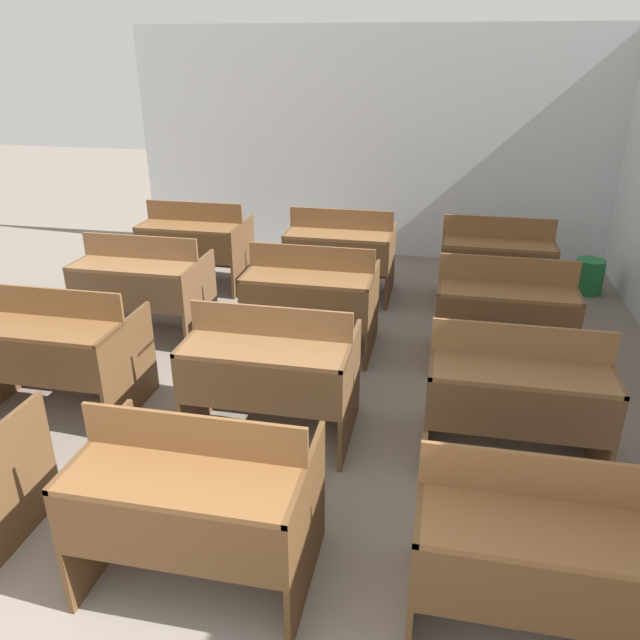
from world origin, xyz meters
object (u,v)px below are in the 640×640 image
object	(u,v)px
bench_front_center	(196,500)
bench_third_center	(311,297)
bench_front_right	(541,548)
bench_second_left	(56,349)
bench_third_left	(142,285)
bench_back_right	(495,262)
bench_back_center	(340,252)
bench_back_left	(195,243)
wastepaper_bin	(589,276)
bench_second_center	(271,371)
bench_third_right	(503,311)
bench_second_right	(516,394)

from	to	relation	value
bench_front_center	bench_third_center	world-z (taller)	same
bench_front_center	bench_front_right	xyz separation A→B (m)	(1.58, 0.00, 0.00)
bench_front_right	bench_second_left	size ratio (longest dim) A/B	1.00
bench_front_right	bench_third_left	bearing A→B (deg)	139.94
bench_front_right	bench_back_right	size ratio (longest dim) A/B	1.00
bench_third_center	bench_front_right	bearing A→B (deg)	-59.03
bench_third_left	bench_back_center	size ratio (longest dim) A/B	1.00
bench_back_left	wastepaper_bin	bearing A→B (deg)	8.43
bench_third_center	bench_third_left	bearing A→B (deg)	-179.85
bench_front_center	bench_third_left	world-z (taller)	same
bench_second_center	wastepaper_bin	xyz separation A→B (m)	(2.64, 3.32, -0.30)
bench_back_center	bench_front_center	bearing A→B (deg)	-90.03
bench_third_right	bench_front_center	bearing A→B (deg)	-120.52
bench_front_right	bench_third_right	distance (m)	2.69
bench_third_left	bench_back_right	world-z (taller)	same
bench_front_right	bench_back_center	bearing A→B (deg)	111.52
bench_second_right	wastepaper_bin	distance (m)	3.48
bench_back_right	bench_second_center	bearing A→B (deg)	-120.61
bench_second_left	bench_third_right	xyz separation A→B (m)	(3.19, 1.37, 0.00)
wastepaper_bin	bench_back_right	bearing A→B (deg)	-149.18
bench_third_left	wastepaper_bin	xyz separation A→B (m)	(4.24, 1.96, -0.30)
bench_third_center	bench_back_center	world-z (taller)	same
bench_second_left	bench_third_center	size ratio (longest dim) A/B	1.00
bench_front_center	wastepaper_bin	bearing A→B (deg)	60.33
bench_third_right	bench_back_center	bearing A→B (deg)	140.46
bench_front_right	bench_second_center	bearing A→B (deg)	140.24
bench_second_center	wastepaper_bin	distance (m)	4.25
bench_back_right	wastepaper_bin	bearing A→B (deg)	30.82
bench_second_center	bench_back_right	world-z (taller)	same
bench_front_right	bench_back_left	world-z (taller)	same
bench_third_right	bench_back_right	distance (m)	1.31
bench_second_right	bench_third_left	world-z (taller)	same
bench_second_center	bench_back_center	bearing A→B (deg)	89.94
bench_second_right	bench_third_right	distance (m)	1.36
bench_second_left	bench_third_left	world-z (taller)	same
bench_third_left	bench_front_right	bearing A→B (deg)	-40.06
bench_second_center	wastepaper_bin	world-z (taller)	bench_second_center
bench_front_center	bench_back_right	distance (m)	4.32
bench_second_left	bench_second_center	world-z (taller)	same
bench_second_center	bench_second_right	bearing A→B (deg)	0.80
bench_back_left	bench_front_right	bearing A→B (deg)	-51.33
bench_second_right	bench_third_left	size ratio (longest dim) A/B	1.00
bench_third_right	bench_back_center	xyz separation A→B (m)	(-1.59, 1.31, 0.00)
bench_second_right	bench_third_center	distance (m)	2.09
bench_second_right	bench_back_center	world-z (taller)	same
bench_third_left	bench_back_center	bearing A→B (deg)	39.76
bench_back_left	bench_back_center	xyz separation A→B (m)	(1.62, 0.00, 0.00)
bench_second_center	bench_third_right	bearing A→B (deg)	40.88
bench_third_right	wastepaper_bin	bearing A→B (deg)	61.53
bench_third_center	bench_front_center	bearing A→B (deg)	-89.46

